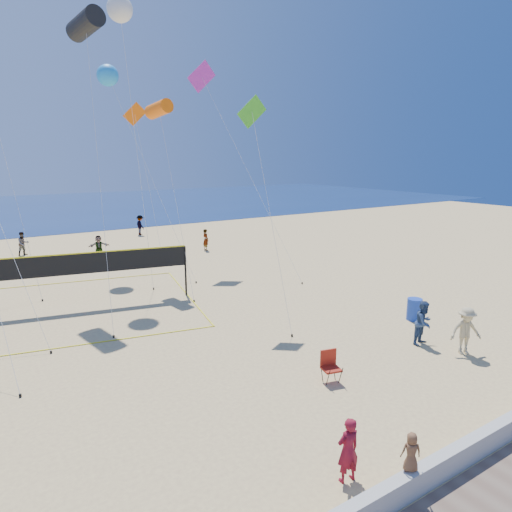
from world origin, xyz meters
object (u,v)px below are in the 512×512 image
trash_barrel (414,309)px  volleyball_net (84,269)px  woman (348,450)px  camp_chair (330,364)px

trash_barrel → volleyball_net: (-11.87, 9.98, 1.38)m
woman → volleyball_net: 16.12m
trash_barrel → camp_chair: bearing=-162.4°
woman → camp_chair: (2.85, 3.74, -0.19)m
volleyball_net → woman: bearing=-71.7°
trash_barrel → volleyball_net: volleyball_net is taller
trash_barrel → volleyball_net: size_ratio=0.08×
woman → volleyball_net: size_ratio=0.13×
trash_barrel → volleyball_net: bearing=139.9°
trash_barrel → woman: bearing=-148.9°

